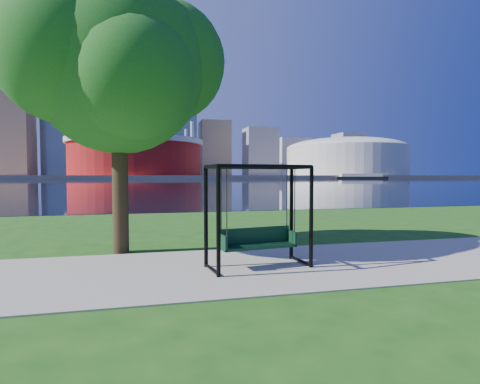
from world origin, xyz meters
name	(u,v)px	position (x,y,z in m)	size (l,w,h in m)	color
ground	(236,263)	(0.00, 0.00, 0.00)	(900.00, 900.00, 0.00)	#1E5114
path	(241,267)	(0.00, -0.50, 0.01)	(120.00, 4.00, 0.03)	#9E937F
river	(157,182)	(0.00, 102.00, 0.01)	(900.00, 180.00, 0.02)	black
far_bank	(152,176)	(0.00, 306.00, 1.00)	(900.00, 228.00, 2.00)	#937F60
stadium	(136,156)	(-10.00, 235.00, 14.23)	(83.00, 83.00, 32.00)	maroon
arena	(346,156)	(135.00, 235.00, 15.87)	(84.00, 84.00, 26.56)	beige
skyline	(146,135)	(-4.27, 319.39, 35.89)	(392.00, 66.00, 96.50)	gray
swing	(258,218)	(0.36, -0.57, 1.09)	(2.31, 1.25, 2.25)	black
park_tree	(117,62)	(-2.72, 1.90, 4.94)	(5.73, 5.17, 7.11)	black
barge	(360,176)	(116.80, 185.86, 1.34)	(30.59, 13.54, 2.96)	black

